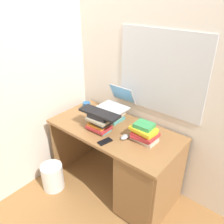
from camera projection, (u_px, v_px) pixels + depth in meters
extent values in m
plane|color=olive|center=(114.00, 184.00, 2.70)|extent=(6.00, 6.00, 0.00)
cube|color=silver|center=(138.00, 68.00, 2.35)|extent=(6.00, 0.05, 2.60)
cube|color=silver|center=(160.00, 73.00, 2.17)|extent=(0.90, 0.01, 0.80)
cube|color=beige|center=(58.00, 62.00, 2.54)|extent=(0.05, 6.00, 2.60)
cube|color=olive|center=(114.00, 130.00, 2.35)|extent=(1.35, 0.67, 0.03)
cube|color=olive|center=(73.00, 137.00, 2.90)|extent=(0.02, 0.61, 0.73)
cube|color=olive|center=(169.00, 189.00, 2.16)|extent=(0.02, 0.61, 0.73)
cube|color=brown|center=(148.00, 180.00, 2.26)|extent=(0.41, 0.57, 0.69)
cube|color=teal|center=(113.00, 118.00, 2.50)|extent=(0.21, 0.19, 0.03)
cube|color=gray|center=(112.00, 116.00, 2.48)|extent=(0.17, 0.15, 0.02)
cube|color=white|center=(114.00, 114.00, 2.48)|extent=(0.17, 0.19, 0.03)
cube|color=beige|center=(113.00, 111.00, 2.46)|extent=(0.21, 0.14, 0.03)
cube|color=yellow|center=(112.00, 109.00, 2.45)|extent=(0.18, 0.19, 0.02)
cube|color=teal|center=(99.00, 129.00, 2.32)|extent=(0.23, 0.13, 0.02)
cube|color=#B22D33|center=(99.00, 127.00, 2.31)|extent=(0.22, 0.17, 0.03)
cube|color=orange|center=(100.00, 124.00, 2.31)|extent=(0.19, 0.20, 0.03)
cube|color=black|center=(100.00, 121.00, 2.29)|extent=(0.23, 0.16, 0.04)
cube|color=gray|center=(99.00, 119.00, 2.26)|extent=(0.23, 0.18, 0.02)
cube|color=black|center=(100.00, 115.00, 2.26)|extent=(0.22, 0.16, 0.04)
cube|color=beige|center=(144.00, 139.00, 2.16)|extent=(0.24, 0.16, 0.03)
cube|color=#B22D33|center=(143.00, 136.00, 2.15)|extent=(0.20, 0.20, 0.02)
cube|color=#B22D33|center=(145.00, 134.00, 2.13)|extent=(0.23, 0.18, 0.03)
cube|color=yellow|center=(144.00, 131.00, 2.13)|extent=(0.22, 0.16, 0.03)
cube|color=yellow|center=(143.00, 129.00, 2.11)|extent=(0.24, 0.17, 0.03)
cube|color=#338C4C|center=(144.00, 125.00, 2.10)|extent=(0.17, 0.14, 0.04)
cube|color=#B7BABF|center=(113.00, 108.00, 2.44)|extent=(0.30, 0.22, 0.01)
cube|color=#B7BABF|center=(122.00, 94.00, 2.50)|extent=(0.30, 0.10, 0.20)
cube|color=#59A5E5|center=(122.00, 94.00, 2.49)|extent=(0.27, 0.09, 0.17)
cube|color=black|center=(99.00, 113.00, 2.24)|extent=(0.43, 0.17, 0.02)
ellipsoid|color=#A5A8AD|center=(125.00, 137.00, 2.18)|extent=(0.06, 0.10, 0.04)
cylinder|color=#265999|center=(87.00, 106.00, 2.70)|extent=(0.09, 0.09, 0.09)
torus|color=#265999|center=(90.00, 107.00, 2.67)|extent=(0.05, 0.01, 0.05)
cube|color=black|center=(105.00, 141.00, 2.14)|extent=(0.09, 0.15, 0.01)
cylinder|color=silver|center=(53.00, 177.00, 2.59)|extent=(0.24, 0.24, 0.30)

